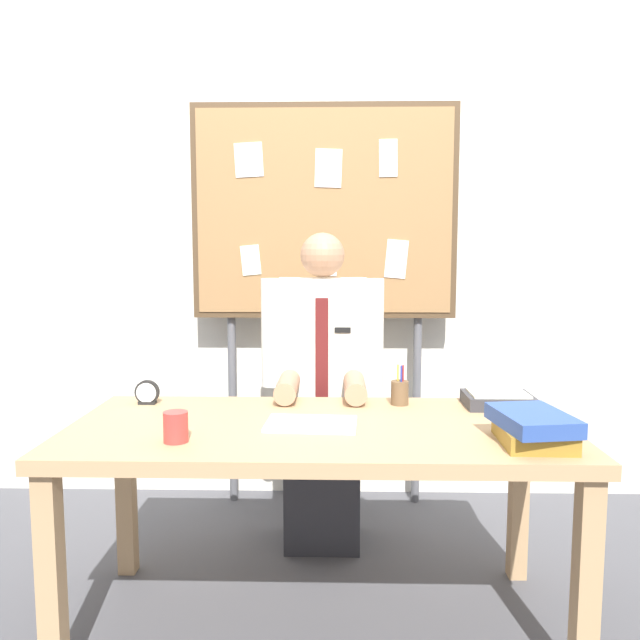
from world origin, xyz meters
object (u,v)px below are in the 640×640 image
(bulletin_board, at_px, (324,218))
(desk_clock, at_px, (147,393))
(book_stack, at_px, (533,428))
(pen_holder, at_px, (400,392))
(desk, at_px, (319,447))
(paper_tray, at_px, (498,399))
(person, at_px, (322,403))
(coffee_mug, at_px, (176,427))
(open_notebook, at_px, (311,424))

(bulletin_board, height_order, desk_clock, bulletin_board)
(book_stack, height_order, pen_holder, pen_holder)
(bulletin_board, bearing_deg, desk_clock, -130.10)
(desk, bearing_deg, desk_clock, 158.50)
(desk, xyz_separation_m, bulletin_board, (-0.00, 1.10, 0.86))
(paper_tray, bearing_deg, book_stack, -91.80)
(person, bearing_deg, coffee_mug, -118.09)
(open_notebook, bearing_deg, desk_clock, 156.30)
(desk, relative_size, open_notebook, 5.57)
(open_notebook, height_order, paper_tray, paper_tray)
(bulletin_board, relative_size, paper_tray, 8.10)
(person, height_order, pen_holder, person)
(person, relative_size, bulletin_board, 0.68)
(person, xyz_separation_m, paper_tray, (0.70, -0.36, 0.11))
(person, distance_m, open_notebook, 0.66)
(desk, distance_m, bulletin_board, 1.40)
(desk, xyz_separation_m, paper_tray, (0.70, 0.27, 0.11))
(person, bearing_deg, bulletin_board, 90.00)
(book_stack, bearing_deg, pen_holder, 125.99)
(bulletin_board, height_order, coffee_mug, bulletin_board)
(desk, height_order, person, person)
(open_notebook, bearing_deg, person, 87.74)
(paper_tray, bearing_deg, pen_holder, 176.88)
(bulletin_board, xyz_separation_m, open_notebook, (-0.03, -1.12, -0.77))
(book_stack, distance_m, paper_tray, 0.49)
(coffee_mug, bearing_deg, pen_holder, 33.45)
(person, height_order, book_stack, person)
(pen_holder, xyz_separation_m, paper_tray, (0.38, -0.02, -0.02))
(desk_clock, xyz_separation_m, paper_tray, (1.39, -0.00, -0.02))
(open_notebook, distance_m, coffee_mug, 0.47)
(paper_tray, bearing_deg, bulletin_board, 130.16)
(bulletin_board, height_order, open_notebook, bulletin_board)
(desk_clock, xyz_separation_m, coffee_mug, (0.24, -0.49, 0.01))
(book_stack, relative_size, paper_tray, 1.22)
(book_stack, xyz_separation_m, desk_clock, (-1.38, 0.49, -0.01))
(person, relative_size, desk_clock, 14.92)
(desk, xyz_separation_m, coffee_mug, (-0.45, -0.22, 0.13))
(person, distance_m, pen_holder, 0.48)
(desk, distance_m, person, 0.63)
(bulletin_board, distance_m, open_notebook, 1.36)
(person, distance_m, desk_clock, 0.79)
(pen_holder, bearing_deg, coffee_mug, -146.55)
(book_stack, xyz_separation_m, open_notebook, (-0.71, 0.20, -0.05))
(coffee_mug, height_order, pen_holder, pen_holder)
(bulletin_board, xyz_separation_m, pen_holder, (0.32, -0.81, -0.73))
(desk_clock, distance_m, coffee_mug, 0.55)
(open_notebook, distance_m, pen_holder, 0.46)
(desk, relative_size, book_stack, 5.54)
(desk, height_order, open_notebook, open_notebook)
(open_notebook, bearing_deg, pen_holder, 42.19)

